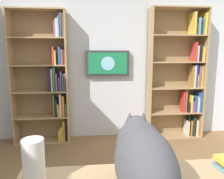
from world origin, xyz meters
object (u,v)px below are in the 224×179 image
at_px(bookshelf_right, 48,80).
at_px(bookshelf_left, 182,77).
at_px(wall_mounted_tv, 108,63).
at_px(cat, 143,158).
at_px(paper_towel_roll, 34,162).

bearing_deg(bookshelf_right, bookshelf_left, -179.99).
distance_m(wall_mounted_tv, cat, 2.65).
height_order(bookshelf_right, cat, bookshelf_right).
relative_size(wall_mounted_tv, cat, 1.05).
bearing_deg(wall_mounted_tv, cat, 88.85).
bearing_deg(wall_mounted_tv, bookshelf_right, 4.96).
height_order(bookshelf_left, paper_towel_roll, bookshelf_left).
height_order(cat, paper_towel_roll, cat).
relative_size(bookshelf_right, cat, 3.08).
xyz_separation_m(bookshelf_left, paper_towel_roll, (1.83, 2.43, -0.13)).
distance_m(bookshelf_left, wall_mounted_tv, 1.27).
distance_m(bookshelf_left, paper_towel_roll, 3.04).
bearing_deg(wall_mounted_tv, paper_towel_roll, 76.94).
distance_m(bookshelf_left, cat, 2.86).
bearing_deg(bookshelf_left, cat, 63.01).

